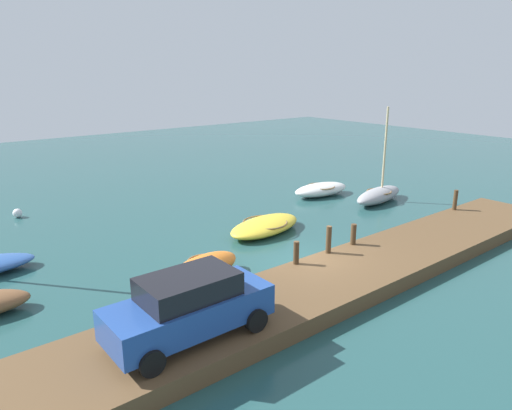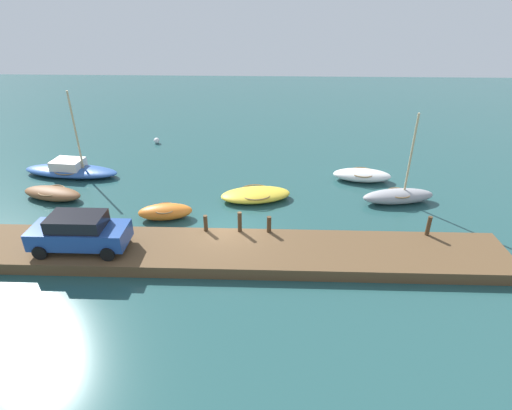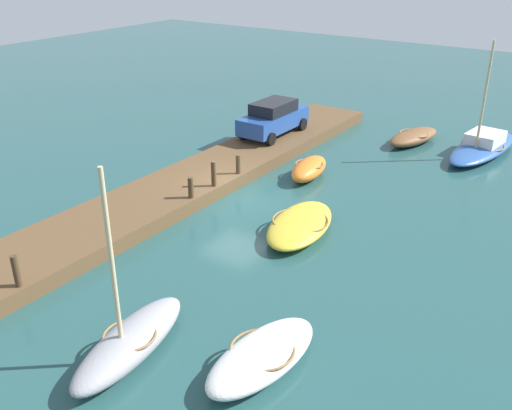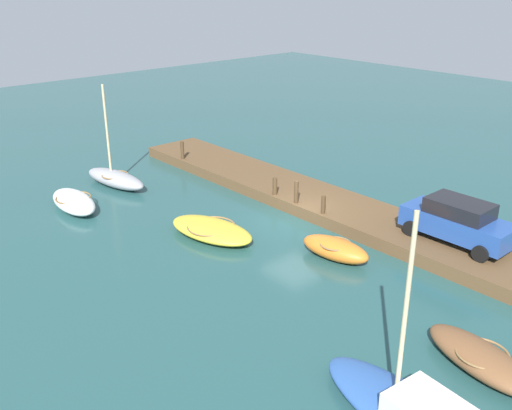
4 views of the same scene
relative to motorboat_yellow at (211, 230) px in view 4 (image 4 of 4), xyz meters
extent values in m
plane|color=#234C4C|center=(-1.26, -3.85, -0.33)|extent=(84.00, 84.00, 0.00)
cube|color=brown|center=(-1.26, -5.91, -0.05)|extent=(26.01, 3.35, 0.56)
ellipsoid|color=gold|center=(0.00, 0.00, -0.01)|extent=(4.42, 2.73, 0.64)
torus|color=olive|center=(0.00, 0.00, 0.17)|extent=(2.42, 2.42, 0.07)
ellipsoid|color=brown|center=(-12.09, -0.30, 0.02)|extent=(3.95, 2.22, 0.71)
torus|color=olive|center=(-12.09, -0.30, 0.22)|extent=(1.80, 1.80, 0.07)
ellipsoid|color=white|center=(6.81, 2.97, 0.05)|extent=(3.83, 1.92, 0.75)
torus|color=olive|center=(6.81, 2.97, 0.25)|extent=(1.79, 1.79, 0.07)
ellipsoid|color=#939399|center=(8.33, -0.07, 0.08)|extent=(4.39, 1.98, 0.81)
torus|color=olive|center=(8.33, -0.07, 0.30)|extent=(1.59, 1.59, 0.07)
cylinder|color=#C6B284|center=(8.64, -0.02, 2.65)|extent=(0.12, 0.12, 4.67)
cylinder|color=#C6B284|center=(-11.54, 3.03, 2.74)|extent=(0.12, 0.12, 5.15)
ellipsoid|color=orange|center=(-4.82, -2.41, 0.09)|extent=(3.05, 1.65, 0.84)
torus|color=olive|center=(-4.82, -2.41, 0.32)|extent=(1.47, 1.47, 0.07)
cylinder|color=#47331E|center=(-2.29, -4.48, 0.65)|extent=(0.20, 0.20, 0.84)
cylinder|color=#47331E|center=(-0.61, -4.48, 0.75)|extent=(0.20, 0.20, 1.06)
cylinder|color=#47331E|center=(0.81, -4.48, 0.64)|extent=(0.22, 0.22, 0.84)
cylinder|color=#47331E|center=(8.49, -4.48, 0.73)|extent=(0.20, 0.20, 1.00)
cube|color=#234793|center=(-7.73, -6.24, 0.96)|extent=(4.32, 1.71, 0.82)
cube|color=black|center=(-7.73, -6.24, 1.67)|extent=(2.42, 1.51, 0.59)
cylinder|color=black|center=(-6.22, -5.39, 0.54)|extent=(0.64, 0.22, 0.64)
cylinder|color=black|center=(-6.22, -7.10, 0.54)|extent=(0.64, 0.22, 0.64)
cylinder|color=black|center=(-9.24, -5.39, 0.54)|extent=(0.64, 0.22, 0.64)
cylinder|color=black|center=(-9.24, -7.09, 0.54)|extent=(0.64, 0.22, 0.64)
camera|label=1|loc=(-13.16, -15.74, 6.92)|focal=33.00mm
camera|label=2|loc=(0.78, -21.60, 10.86)|focal=28.69mm
camera|label=3|loc=(16.12, 9.26, 9.40)|focal=40.08mm
camera|label=4|loc=(-17.86, 13.38, 10.18)|focal=40.40mm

